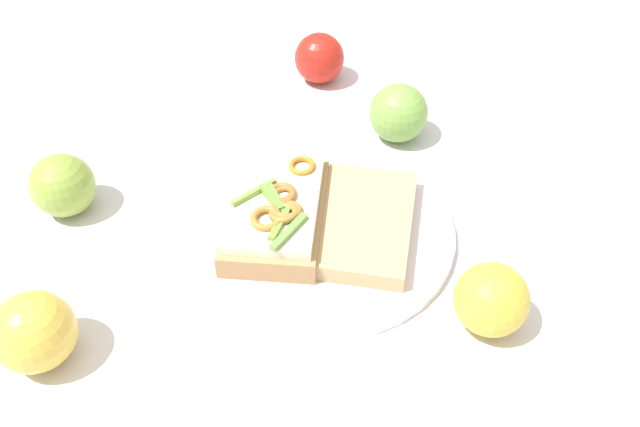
# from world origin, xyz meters

# --- Properties ---
(ground_plane) EXTENTS (2.00, 2.00, 0.00)m
(ground_plane) POSITION_xyz_m (0.00, 0.00, 0.00)
(ground_plane) COLOR silver
(ground_plane) RESTS_ON ground
(plate) EXTENTS (0.30, 0.30, 0.01)m
(plate) POSITION_xyz_m (0.00, 0.00, 0.01)
(plate) COLOR white
(plate) RESTS_ON ground_plane
(sandwich) EXTENTS (0.19, 0.14, 0.05)m
(sandwich) POSITION_xyz_m (-0.01, -0.05, 0.03)
(sandwich) COLOR tan
(sandwich) RESTS_ON plate
(bread_slice_side) EXTENTS (0.19, 0.15, 0.02)m
(bread_slice_side) POSITION_xyz_m (0.01, 0.05, 0.02)
(bread_slice_side) COLOR tan
(bread_slice_side) RESTS_ON plate
(apple_0) EXTENTS (0.11, 0.11, 0.07)m
(apple_0) POSITION_xyz_m (0.12, -0.28, 0.04)
(apple_0) COLOR gold
(apple_0) RESTS_ON ground_plane
(apple_1) EXTENTS (0.10, 0.10, 0.07)m
(apple_1) POSITION_xyz_m (-0.32, 0.05, 0.04)
(apple_1) COLOR red
(apple_1) RESTS_ON ground_plane
(apple_2) EXTENTS (0.10, 0.10, 0.07)m
(apple_2) POSITION_xyz_m (0.15, 0.14, 0.04)
(apple_2) COLOR gold
(apple_2) RESTS_ON ground_plane
(apple_3) EXTENTS (0.08, 0.08, 0.07)m
(apple_3) POSITION_xyz_m (-0.09, -0.28, 0.04)
(apple_3) COLOR #88AA40
(apple_3) RESTS_ON ground_plane
(apple_4) EXTENTS (0.08, 0.08, 0.08)m
(apple_4) POSITION_xyz_m (-0.16, 0.13, 0.04)
(apple_4) COLOR #78AB49
(apple_4) RESTS_ON ground_plane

